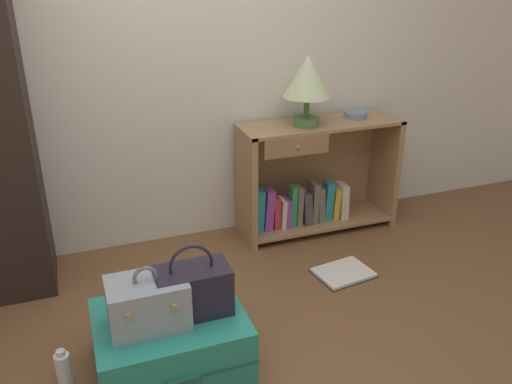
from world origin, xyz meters
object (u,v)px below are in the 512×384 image
object	(u,v)px
train_case	(148,303)
bottle	(64,370)
table_lamp	(308,79)
suitcase_large	(171,341)
bowl	(355,114)
open_book_on_floor	(343,273)
handbag	(193,290)
bookshelf	(312,180)

from	to	relation	value
train_case	bottle	distance (m)	0.49
table_lamp	suitcase_large	world-z (taller)	table_lamp
bowl	open_book_on_floor	xyz separation A→B (m)	(-0.39, -0.64, -0.77)
handbag	bottle	size ratio (longest dim) A/B	1.76
bookshelf	bowl	bearing A→B (deg)	3.34
train_case	handbag	bearing A→B (deg)	6.58
bookshelf	suitcase_large	bearing A→B (deg)	-138.90
bottle	handbag	bearing A→B (deg)	-4.09
handbag	open_book_on_floor	bearing A→B (deg)	22.87
bowl	bottle	bearing A→B (deg)	-152.46
suitcase_large	open_book_on_floor	size ratio (longest dim) A/B	1.81
suitcase_large	open_book_on_floor	xyz separation A→B (m)	(1.12, 0.42, -0.13)
bottle	open_book_on_floor	world-z (taller)	bottle
bookshelf	train_case	distance (m)	1.68
bookshelf	train_case	world-z (taller)	bookshelf
table_lamp	bottle	xyz separation A→B (m)	(-1.58, -0.97, -0.96)
table_lamp	suitcase_large	xyz separation A→B (m)	(-1.11, -1.00, -0.91)
bookshelf	suitcase_large	distance (m)	1.60
table_lamp	bottle	distance (m)	2.09
train_case	bookshelf	bearing A→B (deg)	39.87
handbag	open_book_on_floor	distance (m)	1.16
suitcase_large	bowl	bearing A→B (deg)	35.23
bowl	train_case	distance (m)	1.97
train_case	open_book_on_floor	bearing A→B (deg)	20.36
bookshelf	table_lamp	xyz separation A→B (m)	(-0.08, -0.04, 0.70)
suitcase_large	bottle	distance (m)	0.47
open_book_on_floor	table_lamp	bearing A→B (deg)	90.39
bowl	handbag	world-z (taller)	bowl
bottle	table_lamp	bearing A→B (deg)	31.54
table_lamp	bottle	size ratio (longest dim) A/B	2.31
open_book_on_floor	handbag	bearing A→B (deg)	-157.13
bowl	handbag	bearing A→B (deg)	-142.51
bookshelf	bottle	bearing A→B (deg)	-148.74
table_lamp	bowl	bearing A→B (deg)	8.41
bookshelf	bottle	size ratio (longest dim) A/B	5.58
suitcase_large	open_book_on_floor	bearing A→B (deg)	20.52
train_case	table_lamp	bearing A→B (deg)	40.68
bookshelf	bottle	xyz separation A→B (m)	(-1.66, -1.01, -0.26)
bowl	bookshelf	bearing A→B (deg)	-176.66
bookshelf	suitcase_large	world-z (taller)	bookshelf
bookshelf	table_lamp	bearing A→B (deg)	-154.35
table_lamp	open_book_on_floor	distance (m)	1.20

